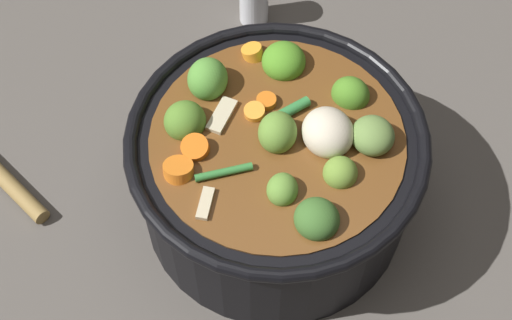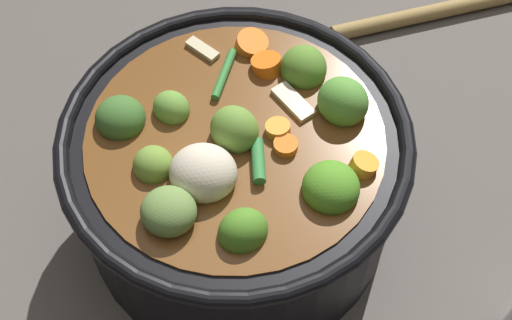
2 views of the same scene
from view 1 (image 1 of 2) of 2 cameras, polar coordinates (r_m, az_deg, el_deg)
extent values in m
plane|color=#514C47|center=(0.78, 1.44, -3.39)|extent=(1.10, 1.10, 0.00)
cylinder|color=black|center=(0.73, 1.54, -1.06)|extent=(0.27, 0.27, 0.12)
torus|color=black|center=(0.68, 1.66, 1.62)|extent=(0.29, 0.29, 0.01)
cylinder|color=brown|center=(0.73, 1.55, -0.86)|extent=(0.24, 0.24, 0.12)
ellipsoid|color=#539238|center=(0.71, -3.78, 6.30)|extent=(0.04, 0.04, 0.04)
ellipsoid|color=#498024|center=(0.71, 7.34, 5.06)|extent=(0.04, 0.05, 0.04)
ellipsoid|color=#54812C|center=(0.69, -5.50, 3.18)|extent=(0.05, 0.05, 0.04)
ellipsoid|color=#3B662A|center=(0.63, 4.74, -4.60)|extent=(0.05, 0.05, 0.03)
ellipsoid|color=olive|center=(0.66, 6.56, -1.02)|extent=(0.03, 0.03, 0.03)
ellipsoid|color=olive|center=(0.67, 9.05, 1.89)|extent=(0.06, 0.06, 0.03)
ellipsoid|color=#4E8E24|center=(0.73, 2.16, 7.66)|extent=(0.05, 0.05, 0.04)
ellipsoid|color=#5F8E37|center=(0.64, 2.06, -2.32)|extent=(0.03, 0.03, 0.03)
ellipsoid|color=olive|center=(0.67, 1.31, 1.86)|extent=(0.04, 0.04, 0.04)
cylinder|color=orange|center=(0.66, -6.04, -0.80)|extent=(0.03, 0.03, 0.02)
cylinder|color=orange|center=(0.69, -0.10, 3.67)|extent=(0.03, 0.03, 0.01)
cylinder|color=orange|center=(0.70, 0.81, 4.51)|extent=(0.02, 0.02, 0.01)
cylinder|color=orange|center=(0.73, -0.25, 8.27)|extent=(0.03, 0.03, 0.02)
cylinder|color=orange|center=(0.67, -4.71, 0.89)|extent=(0.03, 0.03, 0.02)
ellipsoid|color=beige|center=(0.67, 5.60, 2.14)|extent=(0.07, 0.07, 0.04)
cylinder|color=#347B37|center=(0.65, -2.52, -0.95)|extent=(0.03, 0.05, 0.01)
cylinder|color=#327D3D|center=(0.69, 2.78, 3.94)|extent=(0.03, 0.03, 0.01)
cube|color=beige|center=(0.69, -2.67, 3.48)|extent=(0.04, 0.02, 0.01)
cube|color=beige|center=(0.64, -3.96, -3.39)|extent=(0.03, 0.01, 0.01)
cylinder|color=silver|center=(0.92, -0.17, 12.33)|extent=(0.04, 0.04, 0.06)
camera|label=2|loc=(0.63, 37.00, 40.21)|focal=49.58mm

